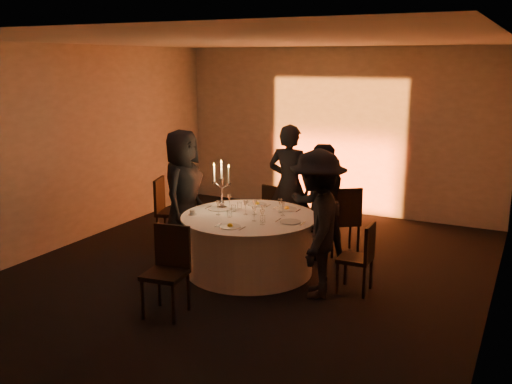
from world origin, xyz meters
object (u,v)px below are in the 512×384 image
at_px(banquet_table, 249,244).
at_px(guest_right, 317,224).
at_px(chair_left, 167,207).
at_px(chair_back_right, 344,217).
at_px(guest_back_left, 289,185).
at_px(coffee_cup, 192,212).
at_px(guest_left, 183,192).
at_px(chair_front, 168,265).
at_px(guest_back_right, 320,201).
at_px(chair_right, 361,254).
at_px(candelabra, 222,191).
at_px(chair_back_left, 276,208).

distance_m(banquet_table, guest_right, 1.23).
relative_size(chair_left, chair_back_right, 1.00).
bearing_deg(guest_back_left, chair_back_right, 170.98).
height_order(banquet_table, coffee_cup, coffee_cup).
height_order(guest_left, guest_back_left, guest_back_left).
bearing_deg(chair_front, coffee_cup, 103.52).
bearing_deg(coffee_cup, guest_back_left, 66.58).
xyz_separation_m(chair_back_right, guest_back_right, (-0.29, -0.23, 0.25)).
bearing_deg(chair_right, coffee_cup, -84.78).
bearing_deg(candelabra, guest_back_right, 33.60).
relative_size(chair_back_left, guest_back_right, 0.53).
xyz_separation_m(chair_back_right, candelabra, (-1.44, -0.99, 0.43)).
distance_m(chair_back_right, chair_right, 1.36).
relative_size(guest_back_right, coffee_cup, 14.95).
bearing_deg(candelabra, banquet_table, -19.51).
relative_size(chair_right, chair_front, 0.88).
distance_m(chair_left, guest_back_right, 2.36).
height_order(chair_right, coffee_cup, chair_right).
bearing_deg(chair_front, chair_back_right, 59.60).
xyz_separation_m(chair_back_right, guest_right, (0.16, -1.52, 0.31)).
bearing_deg(coffee_cup, chair_back_left, 77.04).
bearing_deg(chair_back_right, coffee_cup, 7.26).
bearing_deg(coffee_cup, chair_back_right, 42.12).
bearing_deg(chair_front, banquet_table, 74.18).
bearing_deg(guest_back_right, chair_front, 37.40).
distance_m(guest_back_left, guest_right, 1.98).
xyz_separation_m(chair_left, chair_back_left, (1.38, 0.98, -0.09)).
bearing_deg(guest_back_right, chair_right, 99.01).
distance_m(chair_back_right, coffee_cup, 2.19).
relative_size(banquet_table, chair_right, 2.06).
distance_m(guest_back_left, candelabra, 1.26).
distance_m(chair_back_left, guest_left, 1.60).
xyz_separation_m(guest_left, guest_back_left, (1.20, 1.08, 0.01)).
bearing_deg(guest_back_right, chair_back_left, -63.54).
xyz_separation_m(banquet_table, guest_back_left, (-0.00, 1.33, 0.54)).
xyz_separation_m(guest_back_left, candelabra, (-0.52, -1.14, 0.08)).
distance_m(guest_back_right, candelabra, 1.40).
bearing_deg(chair_back_right, banquet_table, 17.21).
bearing_deg(guest_back_left, candelabra, 65.63).
bearing_deg(guest_right, guest_back_left, -164.52).
height_order(chair_back_right, guest_back_left, guest_back_left).
distance_m(banquet_table, chair_left, 1.76).
relative_size(banquet_table, chair_left, 1.76).
relative_size(guest_back_right, guest_right, 0.93).
height_order(chair_back_right, guest_back_right, guest_back_right).
distance_m(banquet_table, guest_left, 1.34).
bearing_deg(chair_front, chair_right, 32.90).
bearing_deg(coffee_cup, banquet_table, 22.13).
distance_m(chair_right, guest_back_right, 1.37).
distance_m(chair_left, chair_back_right, 2.68).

